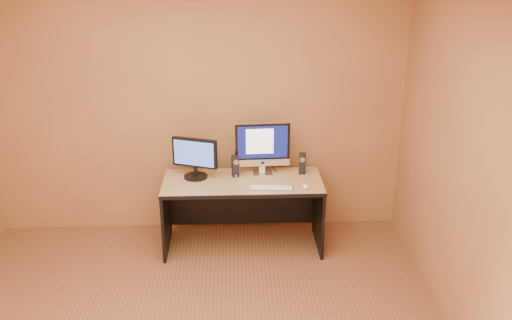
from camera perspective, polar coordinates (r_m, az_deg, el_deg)
The scene contains 10 objects.
walls at distance 3.62m, azimuth -7.68°, elevation -2.95°, with size 4.00×4.00×2.60m, color #9E6A3F, non-canonical shape.
desk at distance 5.41m, azimuth -1.33°, elevation -5.42°, with size 1.47×0.64×0.68m, color tan, non-canonical shape.
imac at distance 5.35m, azimuth 0.67°, elevation 1.17°, with size 0.52×0.19×0.51m, color silver, non-canonical shape.
second_monitor at distance 5.30m, azimuth -6.13°, elevation 0.17°, with size 0.44×0.22×0.39m, color black, non-canonical shape.
speaker_left at distance 5.34m, azimuth -2.08°, elevation -0.62°, with size 0.06×0.07×0.20m, color black, non-canonical shape.
speaker_right at distance 5.42m, azimuth 4.67°, elevation -0.35°, with size 0.06×0.07×0.20m, color black, non-canonical shape.
keyboard at distance 5.11m, azimuth 1.53°, elevation -2.80°, with size 0.40×0.11×0.02m, color #B0AFB4.
mouse at distance 5.14m, azimuth 4.97°, elevation -2.63°, with size 0.05×0.09×0.03m, color white.
cable_a at distance 5.54m, azimuth 1.77°, elevation -0.86°, with size 0.01×0.01×0.20m, color black.
cable_b at distance 5.53m, azimuth 0.98°, elevation -0.91°, with size 0.01×0.01×0.17m, color black.
Camera 1 is at (0.35, -3.29, 2.78)m, focal length 40.00 mm.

